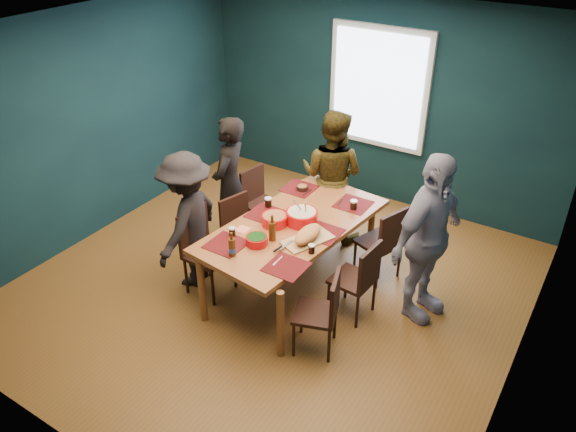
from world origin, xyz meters
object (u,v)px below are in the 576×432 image
object	(u,v)px
chair_left_near	(202,245)
person_near_left	(188,221)
bowl_herbs	(257,240)
chair_right_mid	(360,276)
person_back	(332,175)
bowl_salad	(275,219)
chair_left_mid	(240,227)
chair_right_near	(324,308)
chair_right_far	(385,239)
person_right	(428,239)
dining_table	(293,229)
cutting_board	(308,235)
bowl_dumpling	(302,216)
chair_left_far	(258,197)
person_far_left	(230,184)

from	to	relation	value
chair_left_near	person_near_left	bearing A→B (deg)	170.79
bowl_herbs	chair_right_mid	bearing A→B (deg)	25.69
person_back	bowl_salad	distance (m)	1.25
chair_right_mid	person_near_left	distance (m)	1.88
chair_left_mid	chair_right_near	size ratio (longest dim) A/B	1.00
person_near_left	chair_right_near	bearing A→B (deg)	74.13
chair_right_far	person_back	distance (m)	1.10
person_right	dining_table	bearing A→B (deg)	117.76
chair_right_near	cutting_board	bearing A→B (deg)	115.70
chair_right_near	bowl_dumpling	xyz separation A→B (m)	(-0.69, 0.73, 0.37)
chair_right_mid	bowl_herbs	distance (m)	1.07
person_back	bowl_herbs	xyz separation A→B (m)	(0.07, -1.65, 0.03)
chair_right_near	person_back	distance (m)	2.05
chair_left_far	person_right	xyz separation A→B (m)	(2.25, -0.38, 0.39)
person_far_left	person_back	bearing A→B (deg)	118.02
chair_left_near	chair_right_mid	world-z (taller)	chair_left_near
chair_left_far	chair_right_near	world-z (taller)	chair_left_far
chair_right_near	person_right	xyz separation A→B (m)	(0.56, 0.99, 0.39)
person_right	bowl_salad	distance (m)	1.53
chair_left_mid	person_near_left	size ratio (longest dim) A/B	0.56
bowl_dumpling	chair_right_near	bearing A→B (deg)	-46.91
chair_left_near	person_right	distance (m)	2.29
chair_left_far	bowl_herbs	size ratio (longest dim) A/B	4.02
person_back	bowl_dumpling	bearing A→B (deg)	97.12
chair_right_mid	person_right	size ratio (longest dim) A/B	0.49
bowl_salad	cutting_board	xyz separation A→B (m)	(0.44, -0.08, 0.00)
chair_left_far	chair_right_far	size ratio (longest dim) A/B	0.96
dining_table	chair_right_mid	world-z (taller)	chair_right_mid
chair_left_near	cutting_board	world-z (taller)	chair_left_near
chair_left_mid	chair_right_far	xyz separation A→B (m)	(1.49, 0.61, 0.03)
chair_left_far	chair_left_near	distance (m)	1.25
person_back	person_near_left	world-z (taller)	person_back
chair_left_mid	person_back	distance (m)	1.28
bowl_salad	chair_left_mid	bearing A→B (deg)	166.05
chair_right_mid	bowl_dumpling	world-z (taller)	bowl_dumpling
chair_right_mid	person_far_left	distance (m)	1.94
dining_table	chair_right_near	distance (m)	1.03
dining_table	chair_right_near	world-z (taller)	chair_right_near
chair_left_far	bowl_dumpling	world-z (taller)	bowl_dumpling
person_back	bowl_salad	world-z (taller)	person_back
chair_left_mid	chair_right_mid	world-z (taller)	chair_right_mid
dining_table	cutting_board	bearing A→B (deg)	-28.53
bowl_salad	chair_right_far	bearing A→B (deg)	39.04
person_back	person_right	size ratio (longest dim) A/B	0.92
person_back	person_far_left	bearing A→B (deg)	38.05
chair_left_far	bowl_herbs	bearing A→B (deg)	-46.28
bowl_salad	bowl_dumpling	world-z (taller)	bowl_dumpling
chair_right_near	person_right	world-z (taller)	person_right
chair_right_mid	bowl_herbs	bearing A→B (deg)	-149.75
chair_right_near	cutting_board	distance (m)	0.75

